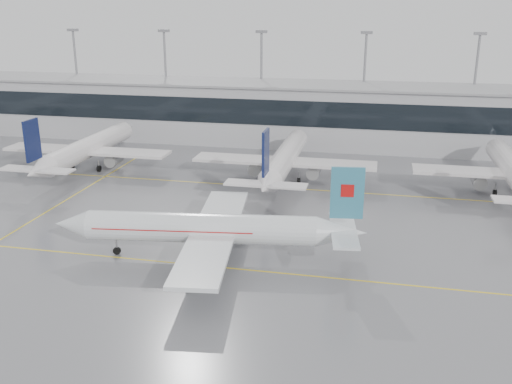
# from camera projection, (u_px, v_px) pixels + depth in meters

# --- Properties ---
(ground) EXTENTS (320.00, 320.00, 0.00)m
(ground) POSITION_uv_depth(u_px,v_px,m) (233.00, 268.00, 62.36)
(ground) COLOR slate
(ground) RESTS_ON ground
(taxi_line_main) EXTENTS (120.00, 0.25, 0.01)m
(taxi_line_main) POSITION_uv_depth(u_px,v_px,m) (233.00, 268.00, 62.36)
(taxi_line_main) COLOR yellow
(taxi_line_main) RESTS_ON ground
(taxi_line_north) EXTENTS (120.00, 0.25, 0.01)m
(taxi_line_north) POSITION_uv_depth(u_px,v_px,m) (280.00, 188.00, 90.24)
(taxi_line_north) COLOR yellow
(taxi_line_north) RESTS_ON ground
(taxi_line_cross) EXTENTS (0.25, 60.00, 0.01)m
(taxi_line_cross) POSITION_uv_depth(u_px,v_px,m) (58.00, 205.00, 82.37)
(taxi_line_cross) COLOR yellow
(taxi_line_cross) RESTS_ON ground
(terminal) EXTENTS (180.00, 15.00, 12.00)m
(terminal) POSITION_uv_depth(u_px,v_px,m) (307.00, 115.00, 118.12)
(terminal) COLOR #A7A7AB
(terminal) RESTS_ON ground
(terminal_glass) EXTENTS (180.00, 0.20, 5.00)m
(terminal_glass) POSITION_uv_depth(u_px,v_px,m) (302.00, 114.00, 110.65)
(terminal_glass) COLOR black
(terminal_glass) RESTS_ON ground
(terminal_roof) EXTENTS (182.00, 16.00, 0.40)m
(terminal_roof) POSITION_uv_depth(u_px,v_px,m) (308.00, 85.00, 116.21)
(terminal_roof) COLOR gray
(terminal_roof) RESTS_ON ground
(light_masts) EXTENTS (156.40, 1.00, 22.60)m
(light_masts) POSITION_uv_depth(u_px,v_px,m) (312.00, 76.00, 121.43)
(light_masts) COLOR gray
(light_masts) RESTS_ON ground
(air_canada_jet) EXTENTS (35.54, 28.37, 11.05)m
(air_canada_jet) POSITION_uv_depth(u_px,v_px,m) (212.00, 229.00, 63.99)
(air_canada_jet) COLOR silver
(air_canada_jet) RESTS_ON ground
(parked_jet_b) EXTENTS (29.64, 36.96, 11.72)m
(parked_jet_b) POSITION_uv_depth(u_px,v_px,m) (87.00, 148.00, 99.60)
(parked_jet_b) COLOR silver
(parked_jet_b) RESTS_ON ground
(parked_jet_c) EXTENTS (29.64, 36.96, 11.72)m
(parked_jet_c) POSITION_uv_depth(u_px,v_px,m) (284.00, 159.00, 92.52)
(parked_jet_c) COLOR silver
(parked_jet_c) RESTS_ON ground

